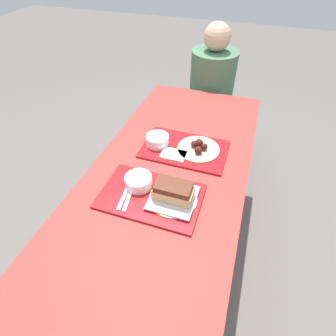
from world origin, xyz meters
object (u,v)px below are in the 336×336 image
object	(u,v)px
person_seated_across	(212,81)
bowl_coleslaw_near	(139,181)
tray_far	(185,149)
brisket_sandwich_plate	(173,194)
bowl_coleslaw_far	(158,140)
tray_near	(151,196)
wings_plate_far	(199,148)

from	to	relation	value
person_seated_across	bowl_coleslaw_near	bearing A→B (deg)	-94.13
tray_far	person_seated_across	distance (m)	0.93
bowl_coleslaw_near	person_seated_across	world-z (taller)	person_seated_across
brisket_sandwich_plate	bowl_coleslaw_far	size ratio (longest dim) A/B	1.71
person_seated_across	tray_near	bearing A→B (deg)	-90.71
tray_near	person_seated_across	distance (m)	1.30
tray_near	person_seated_across	xyz separation A→B (m)	(0.02, 1.30, -0.02)
brisket_sandwich_plate	person_seated_across	world-z (taller)	person_seated_across
tray_far	person_seated_across	world-z (taller)	person_seated_across
bowl_coleslaw_near	wings_plate_far	xyz separation A→B (m)	(0.20, 0.34, -0.02)
bowl_coleslaw_near	wings_plate_far	world-z (taller)	same
wings_plate_far	person_seated_across	size ratio (longest dim) A/B	0.31
tray_near	tray_far	xyz separation A→B (m)	(0.05, 0.37, 0.00)
tray_near	brisket_sandwich_plate	bearing A→B (deg)	4.82
tray_far	person_seated_across	size ratio (longest dim) A/B	0.62
tray_far	bowl_coleslaw_near	size ratio (longest dim) A/B	3.63
bowl_coleslaw_near	tray_near	bearing A→B (deg)	-28.40
tray_near	brisket_sandwich_plate	xyz separation A→B (m)	(0.10, 0.01, 0.04)
brisket_sandwich_plate	person_seated_across	distance (m)	1.29
person_seated_across	tray_far	bearing A→B (deg)	-87.81
bowl_coleslaw_near	wings_plate_far	size ratio (longest dim) A/B	0.55
tray_near	bowl_coleslaw_far	bearing A→B (deg)	105.48
bowl_coleslaw_near	bowl_coleslaw_far	bearing A→B (deg)	94.55
bowl_coleslaw_near	person_seated_across	xyz separation A→B (m)	(0.09, 1.26, -0.05)
tray_near	bowl_coleslaw_far	distance (m)	0.38
tray_near	bowl_coleslaw_near	distance (m)	0.09
brisket_sandwich_plate	person_seated_across	xyz separation A→B (m)	(-0.09, 1.29, -0.06)
brisket_sandwich_plate	wings_plate_far	distance (m)	0.38
brisket_sandwich_plate	tray_far	bearing A→B (deg)	97.92
bowl_coleslaw_near	bowl_coleslaw_far	world-z (taller)	same
bowl_coleslaw_near	tray_far	bearing A→B (deg)	69.14
brisket_sandwich_plate	wings_plate_far	bearing A→B (deg)	86.45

